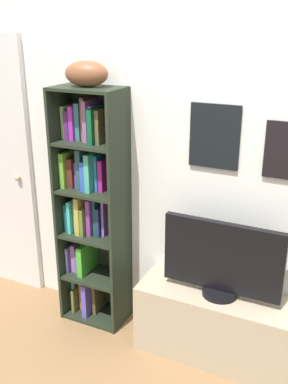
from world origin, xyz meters
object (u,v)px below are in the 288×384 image
object	(u,v)px
tv_stand	(217,326)
television	(222,261)
football	(86,74)
bookshelf	(91,207)

from	to	relation	value
tv_stand	television	world-z (taller)	television
football	bookshelf	bearing A→B (deg)	136.82
bookshelf	tv_stand	bearing A→B (deg)	-4.11
football	tv_stand	bearing A→B (deg)	-2.25
bookshelf	television	distance (m)	0.98
tv_stand	television	distance (m)	0.47
tv_stand	television	xyz separation A→B (m)	(0.00, 0.00, 0.47)
television	football	bearing A→B (deg)	177.82
football	television	world-z (taller)	football
bookshelf	football	size ratio (longest dim) A/B	6.03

